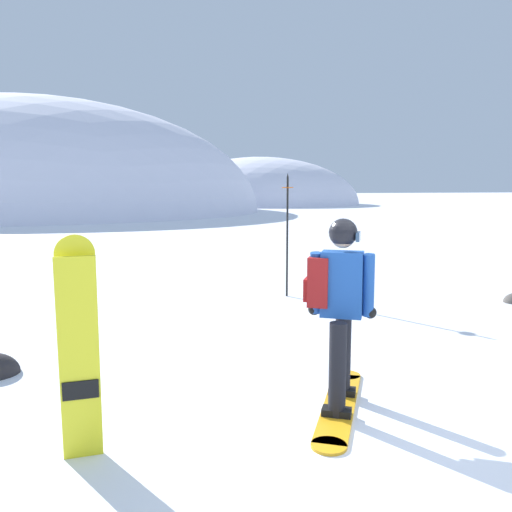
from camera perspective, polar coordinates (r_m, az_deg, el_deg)
ground_plane at (r=4.53m, az=17.20°, el=-18.81°), size 300.00×300.00×0.00m
ridge_peak_main at (r=44.95m, az=-22.76°, el=4.42°), size 35.28×31.75×17.56m
ridge_peak_far at (r=60.20m, az=0.49°, el=5.64°), size 22.74×20.47×10.71m
snowboarder_main at (r=4.73m, az=8.92°, el=-5.58°), size 1.12×1.59×1.71m
spare_snowboard at (r=4.00m, az=-18.74°, el=-9.51°), size 0.28×0.16×1.66m
piste_marker_near at (r=9.45m, az=3.43°, el=3.15°), size 0.20×0.20×2.23m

